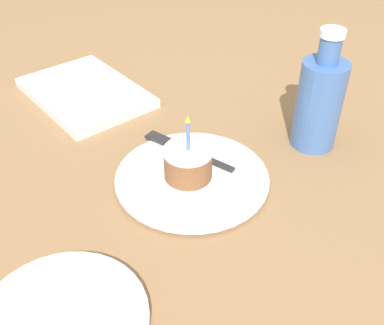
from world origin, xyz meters
name	(u,v)px	position (x,y,z in m)	size (l,w,h in m)	color
ground_plane	(195,182)	(0.00, 0.00, -0.02)	(2.40, 2.40, 0.04)	olive
plate	(192,178)	(-0.01, 0.02, 0.01)	(0.26, 0.26, 0.01)	silver
cake_slice	(188,163)	(-0.01, 0.02, 0.04)	(0.08, 0.08, 0.12)	brown
fork	(183,149)	(0.05, -0.01, 0.02)	(0.19, 0.06, 0.01)	#262626
bottle	(319,101)	(-0.07, -0.23, 0.09)	(0.08, 0.08, 0.22)	#3F66A5
side_plate	(61,325)	(-0.13, 0.32, 0.01)	(0.21, 0.21, 0.02)	silver
marble_board	(85,93)	(0.36, 0.01, 0.01)	(0.29, 0.20, 0.02)	silver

